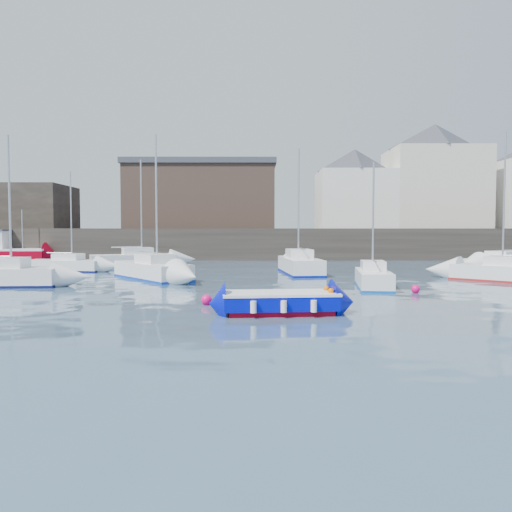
{
  "coord_description": "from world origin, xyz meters",
  "views": [
    {
      "loc": [
        -0.07,
        -13.95,
        2.86
      ],
      "look_at": [
        0.0,
        12.0,
        1.5
      ],
      "focal_mm": 35.0,
      "sensor_mm": 36.0,
      "label": 1
    }
  ],
  "objects_px": {
    "fishing_boat": "(5,251)",
    "sailboat_h": "(134,260)",
    "buoy_near": "(207,305)",
    "buoy_mid": "(415,293)",
    "sailboat_f": "(300,265)",
    "blue_dinghy": "(280,302)",
    "buoy_far": "(183,280)",
    "sailboat_c": "(373,278)",
    "sailboat_b": "(152,270)",
    "sailboat_e": "(66,265)",
    "sailboat_g": "(509,263)",
    "sailboat_a": "(0,276)"
  },
  "relations": [
    {
      "from": "fishing_boat",
      "to": "sailboat_h",
      "type": "relative_size",
      "value": 0.87
    },
    {
      "from": "buoy_near",
      "to": "buoy_mid",
      "type": "height_order",
      "value": "buoy_near"
    },
    {
      "from": "sailboat_f",
      "to": "sailboat_h",
      "type": "distance_m",
      "value": 13.83
    },
    {
      "from": "blue_dinghy",
      "to": "buoy_far",
      "type": "height_order",
      "value": "blue_dinghy"
    },
    {
      "from": "sailboat_c",
      "to": "sailboat_b",
      "type": "bearing_deg",
      "value": 159.91
    },
    {
      "from": "buoy_near",
      "to": "sailboat_b",
      "type": "bearing_deg",
      "value": 112.34
    },
    {
      "from": "blue_dinghy",
      "to": "sailboat_e",
      "type": "height_order",
      "value": "sailboat_e"
    },
    {
      "from": "sailboat_g",
      "to": "fishing_boat",
      "type": "bearing_deg",
      "value": 165.66
    },
    {
      "from": "blue_dinghy",
      "to": "fishing_boat",
      "type": "distance_m",
      "value": 37.05
    },
    {
      "from": "sailboat_a",
      "to": "sailboat_c",
      "type": "relative_size",
      "value": 1.21
    },
    {
      "from": "sailboat_a",
      "to": "buoy_mid",
      "type": "distance_m",
      "value": 20.32
    },
    {
      "from": "sailboat_a",
      "to": "sailboat_g",
      "type": "height_order",
      "value": "sailboat_g"
    },
    {
      "from": "sailboat_g",
      "to": "buoy_far",
      "type": "relative_size",
      "value": 22.96
    },
    {
      "from": "sailboat_e",
      "to": "buoy_mid",
      "type": "relative_size",
      "value": 17.39
    },
    {
      "from": "sailboat_b",
      "to": "sailboat_g",
      "type": "relative_size",
      "value": 0.93
    },
    {
      "from": "blue_dinghy",
      "to": "sailboat_a",
      "type": "relative_size",
      "value": 0.53
    },
    {
      "from": "sailboat_a",
      "to": "buoy_mid",
      "type": "xyz_separation_m",
      "value": [
        20.14,
        -2.62,
        -0.53
      ]
    },
    {
      "from": "sailboat_e",
      "to": "sailboat_f",
      "type": "height_order",
      "value": "sailboat_f"
    },
    {
      "from": "fishing_boat",
      "to": "sailboat_g",
      "type": "xyz_separation_m",
      "value": [
        40.69,
        -10.4,
        -0.41
      ]
    },
    {
      "from": "sailboat_h",
      "to": "buoy_mid",
      "type": "relative_size",
      "value": 21.07
    },
    {
      "from": "sailboat_c",
      "to": "buoy_near",
      "type": "distance_m",
      "value": 9.62
    },
    {
      "from": "sailboat_h",
      "to": "sailboat_f",
      "type": "bearing_deg",
      "value": -26.5
    },
    {
      "from": "sailboat_e",
      "to": "buoy_mid",
      "type": "distance_m",
      "value": 23.68
    },
    {
      "from": "sailboat_e",
      "to": "sailboat_f",
      "type": "bearing_deg",
      "value": -6.63
    },
    {
      "from": "blue_dinghy",
      "to": "sailboat_b",
      "type": "relative_size",
      "value": 0.49
    },
    {
      "from": "sailboat_c",
      "to": "sailboat_f",
      "type": "distance_m",
      "value": 8.48
    },
    {
      "from": "sailboat_g",
      "to": "sailboat_h",
      "type": "distance_m",
      "value": 27.59
    },
    {
      "from": "fishing_boat",
      "to": "sailboat_f",
      "type": "height_order",
      "value": "sailboat_f"
    },
    {
      "from": "sailboat_e",
      "to": "sailboat_g",
      "type": "relative_size",
      "value": 0.77
    },
    {
      "from": "blue_dinghy",
      "to": "sailboat_f",
      "type": "xyz_separation_m",
      "value": [
        2.11,
        15.69,
        0.16
      ]
    },
    {
      "from": "blue_dinghy",
      "to": "sailboat_c",
      "type": "xyz_separation_m",
      "value": [
        5.03,
        7.72,
        0.06
      ]
    },
    {
      "from": "sailboat_f",
      "to": "sailboat_a",
      "type": "bearing_deg",
      "value": -154.61
    },
    {
      "from": "sailboat_g",
      "to": "buoy_near",
      "type": "xyz_separation_m",
      "value": [
        -19.77,
        -16.11,
        -0.5
      ]
    },
    {
      "from": "fishing_boat",
      "to": "sailboat_c",
      "type": "distance_m",
      "value": 35.41
    },
    {
      "from": "sailboat_f",
      "to": "buoy_far",
      "type": "xyz_separation_m",
      "value": [
        -7.08,
        -4.13,
        -0.58
      ]
    },
    {
      "from": "buoy_far",
      "to": "sailboat_b",
      "type": "bearing_deg",
      "value": 164.76
    },
    {
      "from": "blue_dinghy",
      "to": "fishing_boat",
      "type": "xyz_separation_m",
      "value": [
        -23.62,
        28.53,
        0.49
      ]
    },
    {
      "from": "buoy_near",
      "to": "buoy_far",
      "type": "bearing_deg",
      "value": 103.38
    },
    {
      "from": "fishing_boat",
      "to": "blue_dinghy",
      "type": "bearing_deg",
      "value": -50.38
    },
    {
      "from": "sailboat_a",
      "to": "buoy_mid",
      "type": "height_order",
      "value": "sailboat_a"
    },
    {
      "from": "sailboat_h",
      "to": "buoy_near",
      "type": "relative_size",
      "value": 19.96
    },
    {
      "from": "buoy_near",
      "to": "fishing_boat",
      "type": "bearing_deg",
      "value": 128.28
    },
    {
      "from": "sailboat_a",
      "to": "sailboat_f",
      "type": "relative_size",
      "value": 0.92
    },
    {
      "from": "blue_dinghy",
      "to": "sailboat_f",
      "type": "relative_size",
      "value": 0.49
    },
    {
      "from": "sailboat_e",
      "to": "buoy_far",
      "type": "distance_m",
      "value": 10.83
    },
    {
      "from": "buoy_mid",
      "to": "buoy_far",
      "type": "height_order",
      "value": "buoy_mid"
    },
    {
      "from": "blue_dinghy",
      "to": "sailboat_g",
      "type": "relative_size",
      "value": 0.46
    },
    {
      "from": "sailboat_h",
      "to": "sailboat_g",
      "type": "bearing_deg",
      "value": -7.76
    },
    {
      "from": "blue_dinghy",
      "to": "sailboat_e",
      "type": "xyz_separation_m",
      "value": [
        -13.98,
        17.56,
        0.03
      ]
    },
    {
      "from": "fishing_boat",
      "to": "buoy_mid",
      "type": "distance_m",
      "value": 37.84
    }
  ]
}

